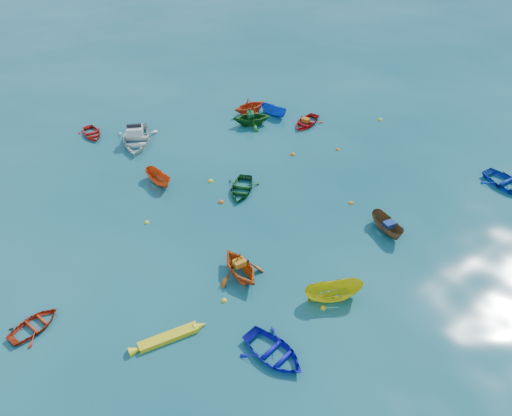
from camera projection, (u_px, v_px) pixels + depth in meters
ground at (308, 254)px, 30.11m from camera, size 160.00×160.00×0.00m
dinghy_blue_sw at (274, 356)px, 24.54m from camera, size 2.90×3.74×0.72m
sampan_brown_mid at (386, 231)px, 31.68m from camera, size 1.70×2.98×1.09m
dinghy_blue_se at (506, 187)px, 35.38m from camera, size 3.04×3.96×0.76m
dinghy_orange_w at (240, 275)px, 28.71m from camera, size 3.14×3.51×1.66m
sampan_yellow_mid at (332, 299)px, 27.36m from camera, size 3.41×2.70×1.25m
dinghy_green_e at (241, 191)px, 34.96m from camera, size 3.85×3.77×0.65m
dinghy_red_nw at (35, 327)px, 25.86m from camera, size 3.09×2.49×0.57m
sampan_orange_n at (159, 183)px, 35.70m from camera, size 1.14×2.73×1.04m
dinghy_green_n at (252, 125)px, 42.19m from camera, size 4.08×3.92×1.65m
dinghy_red_ne at (306, 124)px, 42.28m from camera, size 3.47×2.88×0.62m
sampan_blue_far at (274, 115)px, 43.51m from camera, size 1.60×2.76×1.00m
dinghy_red_far at (92, 135)px, 40.84m from camera, size 2.28×2.92×0.56m
dinghy_orange_far at (250, 113)px, 43.80m from camera, size 3.34×2.99×1.59m
kayak_yellow at (169, 339)px, 25.31m from camera, size 3.82×1.40×0.38m
motorboat_white at (137, 143)px, 39.97m from camera, size 5.24×5.65×1.55m
tarp_blue_a at (389, 224)px, 31.13m from camera, size 0.77×0.65×0.32m
tarp_orange_a at (240, 263)px, 28.12m from camera, size 0.75×0.61×0.33m
tarp_green_b at (251, 114)px, 41.55m from camera, size 0.83×0.89×0.35m
tarp_orange_b at (306, 120)px, 41.92m from camera, size 0.60×0.70×0.29m
buoy_ye_a at (323, 308)px, 26.84m from camera, size 0.30×0.30×0.30m
buoy_or_b at (351, 203)px, 33.90m from camera, size 0.31×0.31×0.31m
buoy_ye_b at (224, 301)px, 27.24m from camera, size 0.32×0.32×0.32m
buoy_or_c at (221, 202)px, 33.97m from camera, size 0.38×0.38×0.38m
buoy_ye_c at (211, 181)px, 35.86m from camera, size 0.37×0.37×0.37m
buoy_or_d at (337, 150)px, 39.13m from camera, size 0.31×0.31×0.31m
buoy_ye_d at (147, 223)px, 32.33m from camera, size 0.31×0.31×0.31m
buoy_or_e at (293, 155)px, 38.59m from camera, size 0.36×0.36×0.36m
buoy_ye_e at (380, 120)px, 42.80m from camera, size 0.38×0.38×0.38m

